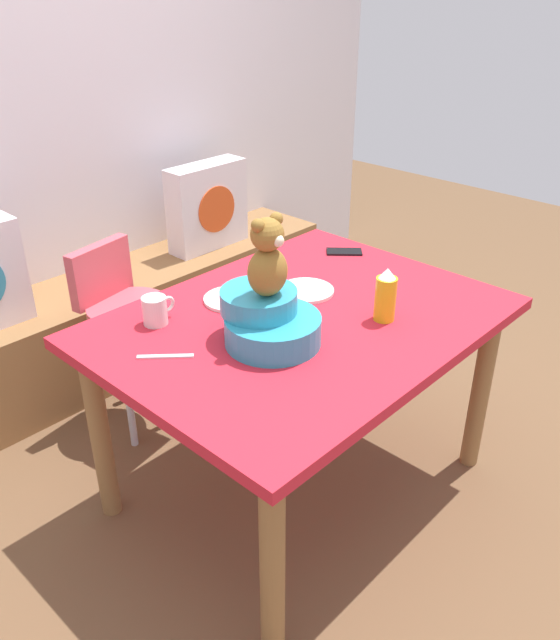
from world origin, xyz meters
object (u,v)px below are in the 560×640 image
Objects in this scene: dining_table at (301,341)px; teddy_bear at (268,259)px; pillow_floral_right at (207,206)px; dinner_plate_near at (306,291)px; cell_phone at (344,252)px; coffee_mug at (156,310)px; highchair at (127,312)px; ketchup_bottle at (386,296)px; dinner_plate_far at (232,299)px; infant_seat_teal at (268,320)px.

teddy_bear reaches higher than dining_table.
pillow_floral_right reaches higher than dining_table.
dinner_plate_near reaches higher than dining_table.
coffee_mug is at bearing 133.36° from cell_phone.
highchair is 0.98m from teddy_bear.
ketchup_bottle is 0.92× the size of dinner_plate_far.
ketchup_bottle is 1.54× the size of coffee_mug.
highchair is at bearing 107.95° from ketchup_bottle.
dining_table is at bearing -117.91° from pillow_floral_right.
pillow_floral_right is 2.20× the size of dinner_plate_far.
infant_seat_teal reaches higher than coffee_mug.
pillow_floral_right reaches higher than cell_phone.
teddy_bear is (-0.19, -0.03, 0.37)m from dining_table.
ketchup_bottle is 0.58m from cell_phone.
dinner_plate_near is (-0.50, -1.12, 0.07)m from pillow_floral_right.
cell_phone is (0.72, 0.27, -0.07)m from infant_seat_teal.
cell_phone is at bearing -39.69° from highchair.
dining_table is 4.03× the size of infant_seat_teal.
pillow_floral_right is at bearing 65.85° from dinner_plate_near.
dining_table is at bearing 8.30° from infant_seat_teal.
dining_table is 0.42m from teddy_bear.
dinner_plate_far is 1.39× the size of cell_phone.
coffee_mug is (-0.17, 0.34, -0.02)m from infant_seat_teal.
ketchup_bottle is at bearing -170.42° from cell_phone.
pillow_floral_right is 1.53m from ketchup_bottle.
teddy_bear is at bearing -90.00° from infant_seat_teal.
pillow_floral_right is 1.22m from dinner_plate_far.
dining_table is (-0.65, -1.23, -0.04)m from pillow_floral_right.
pillow_floral_right reaches higher than highchair.
dining_table is at bearing -73.11° from dinner_plate_far.
infant_seat_teal reaches higher than cell_phone.
coffee_mug reaches higher than dinner_plate_near.
dinner_plate_near is (0.15, 0.11, 0.10)m from dining_table.
highchair is 0.60m from coffee_mug.
dining_table is 11.07× the size of coffee_mug.
cell_phone is at bearing 20.46° from teddy_bear.
ketchup_bottle is 0.75m from coffee_mug.
teddy_bear is at bearing -111.19° from dinner_plate_far.
dining_table is 0.25m from infant_seat_teal.
pillow_floral_right is 2.38× the size of ketchup_bottle.
highchair is 4.27× the size of ketchup_bottle.
highchair is 5.49× the size of cell_phone.
infant_seat_teal reaches higher than dinner_plate_far.
ketchup_bottle is at bearing -50.25° from dining_table.
ketchup_bottle is 0.33m from dinner_plate_near.
cell_phone is (0.72, 0.27, -0.27)m from teddy_bear.
dining_table is at bearing 162.55° from cell_phone.
infant_seat_teal is 0.37m from dinner_plate_near.
dinner_plate_far is (0.11, 0.29, -0.27)m from teddy_bear.
ketchup_bottle is at bearing -72.05° from highchair.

